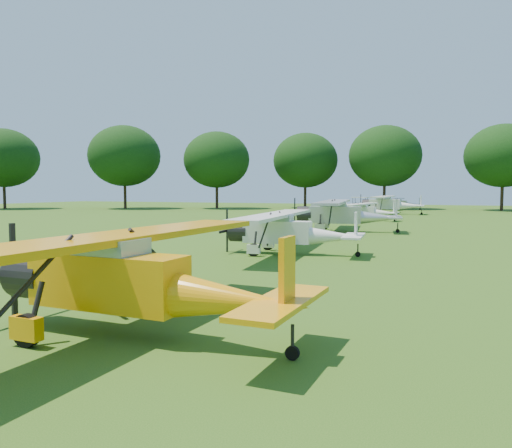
% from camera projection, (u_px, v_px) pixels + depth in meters
% --- Properties ---
extents(ground, '(160.00, 160.00, 0.00)m').
position_uv_depth(ground, '(282.00, 253.00, 23.90)').
color(ground, '#215014').
rests_on(ground, ground).
extents(tree_belt, '(137.36, 130.27, 14.52)m').
position_uv_depth(tree_belt, '(359.00, 77.00, 22.20)').
color(tree_belt, '#302012').
rests_on(tree_belt, ground).
extents(aircraft_2, '(7.20, 11.45, 2.26)m').
position_uv_depth(aircraft_2, '(129.00, 273.00, 10.19)').
color(aircraft_2, '#F09C0A').
rests_on(aircraft_2, ground).
extents(aircraft_3, '(6.59, 10.50, 2.06)m').
position_uv_depth(aircraft_3, '(287.00, 228.00, 23.25)').
color(aircraft_3, white).
rests_on(aircraft_3, ground).
extents(aircraft_4, '(7.71, 12.24, 2.40)m').
position_uv_depth(aircraft_4, '(343.00, 212.00, 35.56)').
color(aircraft_4, silver).
rests_on(aircraft_4, ground).
extents(aircraft_5, '(5.76, 9.16, 1.80)m').
position_uv_depth(aircraft_5, '(365.00, 210.00, 48.15)').
color(aircraft_5, white).
rests_on(aircraft_5, ground).
extents(aircraft_6, '(7.62, 12.10, 2.39)m').
position_uv_depth(aircraft_6, '(389.00, 203.00, 60.82)').
color(aircraft_6, white).
rests_on(aircraft_6, ground).
extents(aircraft_7, '(5.76, 9.16, 1.81)m').
position_uv_depth(aircraft_7, '(400.00, 203.00, 74.15)').
color(aircraft_7, silver).
rests_on(aircraft_7, ground).
extents(golf_cart, '(2.43, 1.67, 1.94)m').
position_uv_depth(golf_cart, '(360.00, 206.00, 69.62)').
color(golf_cart, '#B60D13').
rests_on(golf_cart, ground).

